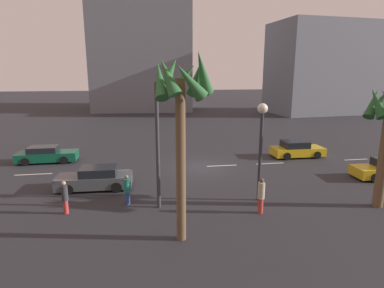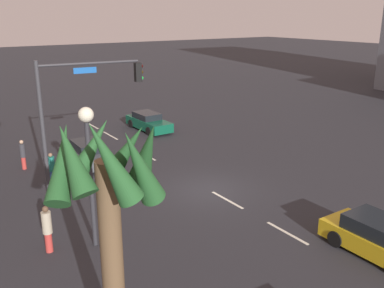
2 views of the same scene
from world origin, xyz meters
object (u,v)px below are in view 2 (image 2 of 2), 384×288
traffic_signal (77,104)px  pedestrian_0 (23,154)px  pedestrian_1 (52,168)px  car_2 (148,122)px  pedestrian_2 (47,228)px  car_0 (380,239)px  streetlamp (89,150)px  car_1 (87,153)px  palm_tree_2 (109,193)px

traffic_signal → pedestrian_0: size_ratio=3.79×
traffic_signal → pedestrian_1: bearing=28.6°
car_2 → traffic_signal: traffic_signal is taller
pedestrian_0 → car_2: bearing=-70.0°
pedestrian_2 → car_0: bearing=-125.1°
pedestrian_1 → car_2: bearing=-54.4°
car_2 → traffic_signal: 12.71m
traffic_signal → streetlamp: bearing=163.9°
car_1 → pedestrian_2: bearing=151.0°
traffic_signal → pedestrian_2: (-4.95, 3.20, -3.50)m
pedestrian_1 → palm_tree_2: size_ratio=0.25×
car_0 → traffic_signal: 14.45m
car_0 → streetlamp: bearing=52.1°
car_2 → pedestrian_1: (-6.79, 9.49, 0.26)m
car_2 → traffic_signal: bearing=135.6°
car_0 → pedestrian_2: (7.12, 10.14, 0.35)m
streetlamp → car_2: bearing=-35.5°
car_1 → streetlamp: 10.43m
pedestrian_1 → pedestrian_2: bearing=162.2°
traffic_signal → pedestrian_1: size_ratio=3.96×
car_0 → palm_tree_2: 11.14m
pedestrian_0 → palm_tree_2: bearing=174.3°
traffic_signal → pedestrian_0: 6.32m
palm_tree_2 → pedestrian_2: bearing=-1.5°
streetlamp → pedestrian_2: size_ratio=2.92×
car_2 → car_0: bearing=175.8°
car_0 → pedestrian_0: (17.00, 8.67, 0.28)m
car_2 → pedestrian_0: bearing=110.0°
car_1 → traffic_signal: bearing=156.3°
car_1 → palm_tree_2: palm_tree_2 is taller
pedestrian_0 → pedestrian_2: size_ratio=0.93×
pedestrian_1 → traffic_signal: bearing=-151.4°
car_0 → streetlamp: size_ratio=0.79×
car_1 → palm_tree_2: (-15.45, 5.09, 4.19)m
car_1 → palm_tree_2: 16.80m
streetlamp → car_0: bearing=-127.9°
pedestrian_2 → traffic_signal: bearing=-32.9°
pedestrian_1 → pedestrian_2: 7.15m
car_1 → traffic_signal: (-3.90, 1.71, 3.85)m
pedestrian_2 → palm_tree_2: 7.64m
car_2 → pedestrian_2: (-13.59, 11.68, 0.38)m
pedestrian_1 → palm_tree_2: 14.18m
car_2 → streetlamp: 17.62m
car_2 → streetlamp: size_ratio=0.84×
car_0 → palm_tree_2: bearing=87.1°
streetlamp → palm_tree_2: bearing=163.5°
car_1 → pedestrian_0: bearing=73.5°
pedestrian_0 → streetlamp: bearing=-179.1°
traffic_signal → car_2: bearing=-44.4°
pedestrian_0 → pedestrian_2: bearing=171.5°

